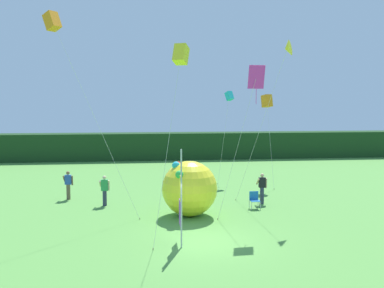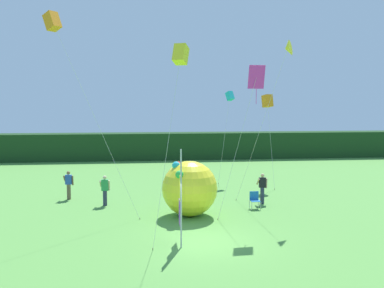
{
  "view_description": "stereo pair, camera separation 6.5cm",
  "coord_description": "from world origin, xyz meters",
  "px_view_note": "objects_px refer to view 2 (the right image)",
  "views": [
    {
      "loc": [
        -2.26,
        -16.57,
        5.55
      ],
      "look_at": [
        -0.12,
        2.45,
        3.7
      ],
      "focal_mm": 40.02,
      "sensor_mm": 36.0,
      "label": 1
    },
    {
      "loc": [
        -2.2,
        -16.57,
        5.55
      ],
      "look_at": [
        -0.12,
        2.45,
        3.7
      ],
      "focal_mm": 40.02,
      "sensor_mm": 36.0,
      "label": 2
    }
  ],
  "objects_px": {
    "folding_chair": "(255,199)",
    "kite_orange_box_3": "(267,101)",
    "person_near_banner": "(262,188)",
    "kite_yellow_box_5": "(181,55)",
    "inflatable_balloon": "(190,188)",
    "kite_yellow_delta_0": "(288,49)",
    "banner_flag": "(180,199)",
    "person_far_left": "(105,190)",
    "kite_cyan_box_1": "(230,96)",
    "person_mid_field": "(69,184)",
    "kite_magenta_diamond_4": "(255,82)",
    "kite_orange_box_2": "(53,22)"
  },
  "relations": [
    {
      "from": "person_near_banner",
      "to": "kite_orange_box_2",
      "type": "xyz_separation_m",
      "value": [
        -10.32,
        -3.07,
        8.14
      ]
    },
    {
      "from": "person_near_banner",
      "to": "kite_yellow_delta_0",
      "type": "bearing_deg",
      "value": -64.47
    },
    {
      "from": "kite_magenta_diamond_4",
      "to": "kite_yellow_box_5",
      "type": "height_order",
      "value": "kite_yellow_box_5"
    },
    {
      "from": "inflatable_balloon",
      "to": "kite_orange_box_2",
      "type": "distance_m",
      "value": 9.83
    },
    {
      "from": "banner_flag",
      "to": "kite_magenta_diamond_4",
      "type": "relative_size",
      "value": 0.52
    },
    {
      "from": "banner_flag",
      "to": "person_near_banner",
      "type": "bearing_deg",
      "value": 51.62
    },
    {
      "from": "inflatable_balloon",
      "to": "kite_orange_box_3",
      "type": "bearing_deg",
      "value": 51.13
    },
    {
      "from": "kite_orange_box_2",
      "to": "kite_orange_box_3",
      "type": "height_order",
      "value": "kite_orange_box_2"
    },
    {
      "from": "person_mid_field",
      "to": "folding_chair",
      "type": "bearing_deg",
      "value": -17.81
    },
    {
      "from": "kite_yellow_delta_0",
      "to": "kite_magenta_diamond_4",
      "type": "xyz_separation_m",
      "value": [
        -2.08,
        -1.73,
        -1.73
      ]
    },
    {
      "from": "person_far_left",
      "to": "kite_yellow_box_5",
      "type": "relative_size",
      "value": 0.21
    },
    {
      "from": "banner_flag",
      "to": "person_far_left",
      "type": "xyz_separation_m",
      "value": [
        -3.54,
        6.86,
        -0.95
      ]
    },
    {
      "from": "person_far_left",
      "to": "kite_yellow_delta_0",
      "type": "height_order",
      "value": "kite_yellow_delta_0"
    },
    {
      "from": "person_near_banner",
      "to": "kite_yellow_box_5",
      "type": "distance_m",
      "value": 10.19
    },
    {
      "from": "person_far_left",
      "to": "kite_orange_box_3",
      "type": "distance_m",
      "value": 12.38
    },
    {
      "from": "kite_cyan_box_1",
      "to": "kite_orange_box_3",
      "type": "height_order",
      "value": "kite_cyan_box_1"
    },
    {
      "from": "folding_chair",
      "to": "kite_yellow_box_5",
      "type": "xyz_separation_m",
      "value": [
        -4.31,
        -5.07,
        6.85
      ]
    },
    {
      "from": "kite_cyan_box_1",
      "to": "kite_orange_box_2",
      "type": "distance_m",
      "value": 14.59
    },
    {
      "from": "kite_magenta_diamond_4",
      "to": "kite_yellow_box_5",
      "type": "relative_size",
      "value": 0.93
    },
    {
      "from": "person_mid_field",
      "to": "kite_cyan_box_1",
      "type": "bearing_deg",
      "value": 25.68
    },
    {
      "from": "person_mid_field",
      "to": "kite_orange_box_3",
      "type": "height_order",
      "value": "kite_orange_box_3"
    },
    {
      "from": "banner_flag",
      "to": "person_mid_field",
      "type": "relative_size",
      "value": 2.32
    },
    {
      "from": "inflatable_balloon",
      "to": "folding_chair",
      "type": "xyz_separation_m",
      "value": [
        3.55,
        1.07,
        -0.86
      ]
    },
    {
      "from": "kite_yellow_box_5",
      "to": "kite_orange_box_3",
      "type": "bearing_deg",
      "value": 59.44
    },
    {
      "from": "inflatable_balloon",
      "to": "folding_chair",
      "type": "relative_size",
      "value": 3.06
    },
    {
      "from": "banner_flag",
      "to": "person_near_banner",
      "type": "distance_m",
      "value": 8.17
    },
    {
      "from": "kite_yellow_box_5",
      "to": "person_mid_field",
      "type": "bearing_deg",
      "value": 124.84
    },
    {
      "from": "folding_chair",
      "to": "kite_yellow_box_5",
      "type": "relative_size",
      "value": 0.11
    },
    {
      "from": "person_far_left",
      "to": "inflatable_balloon",
      "type": "xyz_separation_m",
      "value": [
        4.34,
        -2.58,
        0.49
      ]
    },
    {
      "from": "banner_flag",
      "to": "person_mid_field",
      "type": "height_order",
      "value": "banner_flag"
    },
    {
      "from": "kite_orange_box_3",
      "to": "kite_yellow_box_5",
      "type": "distance_m",
      "value": 13.4
    },
    {
      "from": "person_far_left",
      "to": "kite_cyan_box_1",
      "type": "bearing_deg",
      "value": 39.47
    },
    {
      "from": "inflatable_balloon",
      "to": "folding_chair",
      "type": "bearing_deg",
      "value": 16.76
    },
    {
      "from": "kite_magenta_diamond_4",
      "to": "kite_yellow_box_5",
      "type": "bearing_deg",
      "value": -142.57
    },
    {
      "from": "inflatable_balloon",
      "to": "kite_orange_box_2",
      "type": "height_order",
      "value": "kite_orange_box_2"
    },
    {
      "from": "banner_flag",
      "to": "inflatable_balloon",
      "type": "height_order",
      "value": "banner_flag"
    },
    {
      "from": "kite_cyan_box_1",
      "to": "kite_yellow_box_5",
      "type": "bearing_deg",
      "value": -108.98
    },
    {
      "from": "inflatable_balloon",
      "to": "kite_orange_box_2",
      "type": "bearing_deg",
      "value": -170.79
    },
    {
      "from": "kite_cyan_box_1",
      "to": "kite_orange_box_3",
      "type": "xyz_separation_m",
      "value": [
        2.18,
        -1.85,
        -0.34
      ]
    },
    {
      "from": "banner_flag",
      "to": "person_mid_field",
      "type": "xyz_separation_m",
      "value": [
        -5.75,
        8.59,
        -0.95
      ]
    },
    {
      "from": "kite_orange_box_2",
      "to": "inflatable_balloon",
      "type": "bearing_deg",
      "value": 9.21
    },
    {
      "from": "folding_chair",
      "to": "kite_cyan_box_1",
      "type": "relative_size",
      "value": 0.14
    },
    {
      "from": "kite_magenta_diamond_4",
      "to": "kite_yellow_box_5",
      "type": "xyz_separation_m",
      "value": [
        -3.66,
        -2.8,
        0.87
      ]
    },
    {
      "from": "kite_cyan_box_1",
      "to": "kite_orange_box_3",
      "type": "distance_m",
      "value": 2.88
    },
    {
      "from": "folding_chair",
      "to": "kite_orange_box_3",
      "type": "xyz_separation_m",
      "value": [
        2.45,
        6.37,
        5.14
      ]
    },
    {
      "from": "banner_flag",
      "to": "kite_yellow_box_5",
      "type": "distance_m",
      "value": 5.54
    },
    {
      "from": "person_mid_field",
      "to": "kite_magenta_diamond_4",
      "type": "distance_m",
      "value": 12.3
    },
    {
      "from": "inflatable_balloon",
      "to": "kite_yellow_delta_0",
      "type": "relative_size",
      "value": 0.31
    },
    {
      "from": "inflatable_balloon",
      "to": "kite_cyan_box_1",
      "type": "distance_m",
      "value": 11.06
    },
    {
      "from": "person_near_banner",
      "to": "person_mid_field",
      "type": "distance_m",
      "value": 11.01
    }
  ]
}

